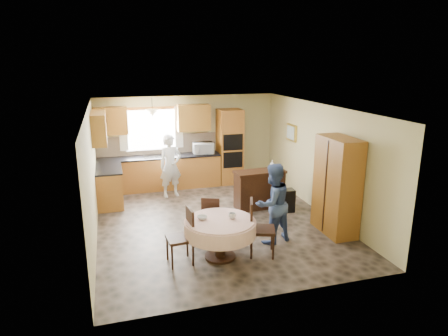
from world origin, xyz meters
TOP-DOWN VIEW (x-y plane):
  - floor at (0.00, 0.00)m, footprint 5.00×6.00m
  - ceiling at (0.00, 0.00)m, footprint 5.00×6.00m
  - wall_back at (0.00, 3.00)m, footprint 5.00×0.02m
  - wall_front at (0.00, -3.00)m, footprint 5.00×0.02m
  - wall_left at (-2.50, 0.00)m, footprint 0.02×6.00m
  - wall_right at (2.50, 0.00)m, footprint 0.02×6.00m
  - window at (-1.00, 2.98)m, footprint 1.40×0.03m
  - curtain_left at (-1.75, 2.93)m, footprint 0.22×0.02m
  - curtain_right at (-0.25, 2.93)m, footprint 0.22×0.02m
  - base_cab_back at (-0.85, 2.70)m, footprint 3.30×0.60m
  - counter_back at (-0.85, 2.70)m, footprint 3.30×0.64m
  - base_cab_left at (-2.20, 1.80)m, footprint 0.60×1.20m
  - counter_left at (-2.20, 1.80)m, footprint 0.64×1.20m
  - backsplash at (-0.85, 2.99)m, footprint 3.30×0.02m
  - wall_cab_left at (-2.05, 2.83)m, footprint 0.85×0.33m
  - wall_cab_right at (0.15, 2.83)m, footprint 0.90×0.33m
  - wall_cab_side at (-2.33, 1.80)m, footprint 0.33×1.20m
  - oven_tower at (1.15, 2.69)m, footprint 0.66×0.62m
  - oven_upper at (1.15, 2.38)m, footprint 0.56×0.01m
  - oven_lower at (1.15, 2.38)m, footprint 0.56×0.01m
  - pendant at (-1.00, 2.50)m, footprint 0.36×0.36m
  - sideboard at (1.24, 0.56)m, footprint 1.23×0.57m
  - space_heater at (1.74, 0.14)m, footprint 0.41×0.30m
  - cupboard at (2.22, -1.19)m, footprint 0.52×1.04m
  - dining_table at (-0.35, -1.61)m, footprint 1.28×1.28m
  - chair_left at (-0.99, -1.60)m, footprint 0.46×0.46m
  - chair_back at (-0.29, -0.77)m, footprint 0.50×0.50m
  - chair_right at (0.34, -1.68)m, footprint 0.57×0.57m
  - framed_picture at (2.47, 1.49)m, footprint 0.06×0.52m
  - microwave at (0.36, 2.65)m, footprint 0.58×0.41m
  - person_sink at (-0.66, 1.99)m, footprint 0.66×0.51m
  - person_dining at (0.80, -1.26)m, footprint 0.91×0.80m
  - bowl_sideboard at (0.87, 0.56)m, footprint 0.28×0.28m
  - bottle_sideboard at (1.55, 0.56)m, footprint 0.15×0.15m
  - cup_table at (-0.12, -1.61)m, footprint 0.15×0.15m
  - bowl_table at (-0.64, -1.49)m, footprint 0.22×0.22m

SIDE VIEW (x-z plane):
  - floor at x=0.00m, z-range -0.01..0.01m
  - space_heater at x=1.74m, z-range 0.00..0.54m
  - sideboard at x=1.24m, z-range 0.00..0.86m
  - base_cab_back at x=-0.85m, z-range 0.00..0.88m
  - base_cab_left at x=-2.20m, z-range 0.00..0.88m
  - chair_back at x=-0.29m, z-range 0.05..0.92m
  - chair_left at x=-0.99m, z-range 0.05..1.04m
  - dining_table at x=-0.35m, z-range 0.20..0.93m
  - chair_right at x=0.34m, z-range 0.05..1.09m
  - oven_lower at x=1.15m, z-range 0.53..0.97m
  - bowl_table at x=-0.64m, z-range 0.73..0.78m
  - cup_table at x=-0.12m, z-range 0.73..0.83m
  - person_dining at x=0.80m, z-range 0.00..1.58m
  - person_sink at x=-0.66m, z-range 0.00..1.62m
  - bowl_sideboard at x=0.87m, z-range 0.86..0.91m
  - counter_back at x=-0.85m, z-range 0.88..0.92m
  - counter_left at x=-2.20m, z-range 0.88..0.92m
  - cupboard at x=2.22m, z-range 0.00..1.98m
  - bottle_sideboard at x=1.55m, z-range 0.86..1.15m
  - oven_tower at x=1.15m, z-range 0.00..2.12m
  - microwave at x=0.36m, z-range 0.92..1.23m
  - backsplash at x=-0.85m, z-range 0.90..1.46m
  - wall_back at x=0.00m, z-range 0.00..2.50m
  - wall_front at x=0.00m, z-range 0.00..2.50m
  - wall_left at x=-2.50m, z-range 0.00..2.50m
  - wall_right at x=2.50m, z-range 0.00..2.50m
  - oven_upper at x=1.15m, z-range 1.02..1.48m
  - window at x=-1.00m, z-range 1.05..2.15m
  - framed_picture at x=2.47m, z-range 1.39..1.82m
  - curtain_left at x=-1.75m, z-range 1.08..2.22m
  - curtain_right at x=-0.25m, z-range 1.08..2.22m
  - wall_cab_left at x=-2.05m, z-range 1.55..2.27m
  - wall_cab_right at x=0.15m, z-range 1.55..2.27m
  - wall_cab_side at x=-2.33m, z-range 1.55..2.27m
  - pendant at x=-1.00m, z-range 2.03..2.21m
  - ceiling at x=0.00m, z-range 2.50..2.50m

